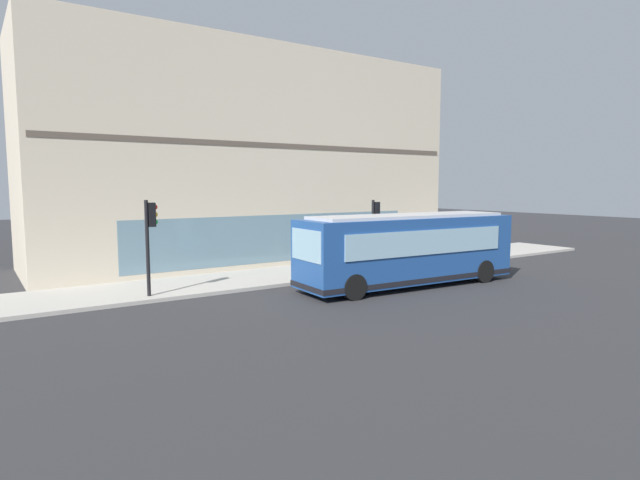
% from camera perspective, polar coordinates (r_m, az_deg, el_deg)
% --- Properties ---
extents(ground, '(120.00, 120.00, 0.00)m').
position_cam_1_polar(ground, '(21.47, 4.86, -5.57)').
color(ground, '#2D2D30').
extents(sidewalk_curb, '(4.22, 40.00, 0.15)m').
position_cam_1_polar(sidewalk_curb, '(25.23, -1.89, -3.64)').
color(sidewalk_curb, '#B2ADA3').
rests_on(sidewalk_curb, ground).
extents(building_corner, '(7.62, 22.92, 11.44)m').
position_cam_1_polar(building_corner, '(30.06, -7.99, 8.63)').
color(building_corner, beige).
rests_on(building_corner, ground).
extents(city_bus_nearside, '(3.08, 10.16, 3.07)m').
position_cam_1_polar(city_bus_nearside, '(22.56, 9.58, -1.07)').
color(city_bus_nearside, '#1E478C').
rests_on(city_bus_nearside, ground).
extents(traffic_light_near_corner, '(0.32, 0.49, 3.45)m').
position_cam_1_polar(traffic_light_near_corner, '(25.30, 6.03, 2.02)').
color(traffic_light_near_corner, black).
rests_on(traffic_light_near_corner, sidewalk_curb).
extents(traffic_light_down_block, '(0.32, 0.49, 3.61)m').
position_cam_1_polar(traffic_light_down_block, '(20.45, -18.06, 1.13)').
color(traffic_light_down_block, black).
rests_on(traffic_light_down_block, sidewalk_curb).
extents(fire_hydrant, '(0.35, 0.35, 0.74)m').
position_cam_1_polar(fire_hydrant, '(27.58, 9.69, -1.98)').
color(fire_hydrant, gold).
rests_on(fire_hydrant, sidewalk_curb).
extents(pedestrian_near_hydrant, '(0.32, 0.32, 1.55)m').
position_cam_1_polar(pedestrian_near_hydrant, '(25.27, 1.52, -1.43)').
color(pedestrian_near_hydrant, gold).
rests_on(pedestrian_near_hydrant, sidewalk_curb).
extents(pedestrian_walking_along_curb, '(0.32, 0.32, 1.63)m').
position_cam_1_polar(pedestrian_walking_along_curb, '(28.25, 4.54, -0.56)').
color(pedestrian_walking_along_curb, '#3F8C4C').
rests_on(pedestrian_walking_along_curb, sidewalk_curb).
extents(pedestrian_near_building_entrance, '(0.32, 0.32, 1.57)m').
position_cam_1_polar(pedestrian_near_building_entrance, '(27.27, 4.62, -0.87)').
color(pedestrian_near_building_entrance, '#B23338').
rests_on(pedestrian_near_building_entrance, sidewalk_curb).
extents(newspaper_vending_box, '(0.44, 0.43, 0.90)m').
position_cam_1_polar(newspaper_vending_box, '(27.65, 1.50, -1.68)').
color(newspaper_vending_box, '#263F99').
rests_on(newspaper_vending_box, sidewalk_curb).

